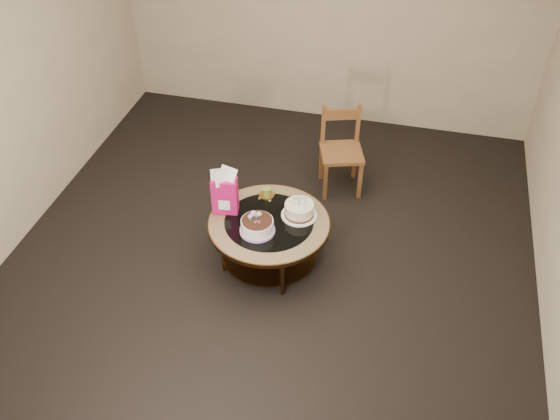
% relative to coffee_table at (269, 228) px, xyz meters
% --- Properties ---
extents(ground, '(5.00, 5.00, 0.00)m').
position_rel_coffee_table_xyz_m(ground, '(-0.00, 0.00, -0.38)').
color(ground, black).
rests_on(ground, ground).
extents(room_walls, '(4.52, 5.02, 2.61)m').
position_rel_coffee_table_xyz_m(room_walls, '(-0.00, 0.00, 1.16)').
color(room_walls, '#BEAD90').
rests_on(room_walls, ground).
extents(coffee_table, '(1.02, 1.02, 0.46)m').
position_rel_coffee_table_xyz_m(coffee_table, '(0.00, 0.00, 0.00)').
color(coffee_table, '#513217').
rests_on(coffee_table, ground).
extents(decorated_cake, '(0.29, 0.29, 0.17)m').
position_rel_coffee_table_xyz_m(decorated_cake, '(-0.06, -0.15, 0.13)').
color(decorated_cake, '#BC96D5').
rests_on(decorated_cake, coffee_table).
extents(cream_cake, '(0.30, 0.30, 0.19)m').
position_rel_coffee_table_xyz_m(cream_cake, '(0.23, 0.13, 0.14)').
color(cream_cake, white).
rests_on(cream_cake, coffee_table).
extents(gift_bag, '(0.22, 0.18, 0.42)m').
position_rel_coffee_table_xyz_m(gift_bag, '(-0.39, 0.04, 0.29)').
color(gift_bag, '#D91469').
rests_on(gift_bag, coffee_table).
extents(pillar_candle, '(0.13, 0.13, 0.10)m').
position_rel_coffee_table_xyz_m(pillar_candle, '(-0.10, 0.31, 0.11)').
color(pillar_candle, '#EDD961').
rests_on(pillar_candle, coffee_table).
extents(dining_chair, '(0.49, 0.49, 0.85)m').
position_rel_coffee_table_xyz_m(dining_chair, '(0.40, 1.21, 0.05)').
color(dining_chair, brown).
rests_on(dining_chair, ground).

